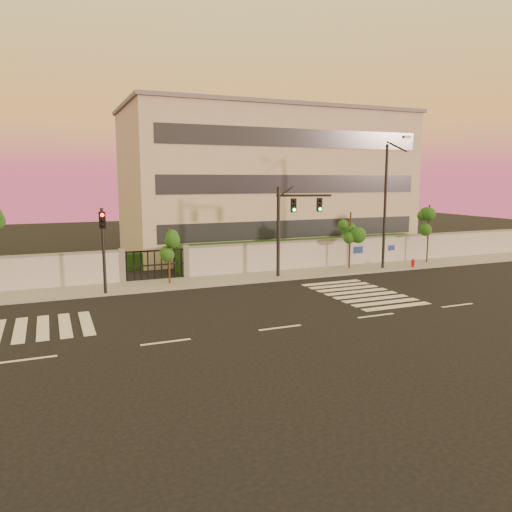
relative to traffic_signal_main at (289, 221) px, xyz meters
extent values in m
plane|color=black|center=(-5.29, -9.88, -3.73)|extent=(120.00, 120.00, 0.00)
cube|color=gray|center=(-5.29, 0.62, -3.65)|extent=(60.00, 3.00, 0.15)
cube|color=#AAACB1|center=(9.21, 2.12, -2.73)|extent=(31.00, 0.30, 2.00)
cube|color=slate|center=(9.21, 2.12, -1.67)|extent=(31.00, 0.36, 0.12)
cube|color=slate|center=(-10.29, 2.12, -2.63)|extent=(0.35, 0.35, 2.20)
cube|color=slate|center=(-6.29, 2.12, -2.63)|extent=(0.35, 0.35, 2.20)
cube|color=#153510|center=(3.71, 4.62, -2.83)|extent=(20.00, 2.00, 1.80)
cube|color=#153510|center=(-8.29, 7.12, -3.13)|extent=(6.00, 1.50, 1.20)
cube|color=#BCB39F|center=(3.71, 12.12, 2.27)|extent=(24.00, 12.00, 12.00)
cube|color=#262D38|center=(3.71, 6.10, -1.23)|extent=(22.00, 0.08, 1.40)
cube|color=#262D38|center=(3.71, 6.10, 2.27)|extent=(22.00, 0.08, 1.40)
cube|color=#262D38|center=(3.71, 6.10, 5.77)|extent=(22.00, 0.08, 1.40)
cube|color=slate|center=(3.71, 12.12, 8.37)|extent=(24.40, 12.40, 0.30)
cube|color=silver|center=(-15.69, -5.88, -3.72)|extent=(0.50, 4.00, 0.02)
cube|color=silver|center=(-14.79, -5.88, -3.72)|extent=(0.50, 4.00, 0.02)
cube|color=silver|center=(-13.89, -5.88, -3.72)|extent=(0.50, 4.00, 0.02)
cube|color=silver|center=(-12.99, -5.88, -3.72)|extent=(0.50, 4.00, 0.02)
cube|color=silver|center=(1.71, -8.88, -3.72)|extent=(4.00, 0.50, 0.02)
cube|color=silver|center=(1.71, -7.98, -3.72)|extent=(4.00, 0.50, 0.02)
cube|color=silver|center=(1.71, -7.08, -3.72)|extent=(4.00, 0.50, 0.02)
cube|color=silver|center=(1.71, -6.18, -3.72)|extent=(4.00, 0.50, 0.02)
cube|color=silver|center=(1.71, -5.28, -3.72)|extent=(4.00, 0.50, 0.02)
cube|color=silver|center=(1.71, -4.38, -3.72)|extent=(4.00, 0.50, 0.02)
cube|color=silver|center=(1.71, -3.48, -3.72)|extent=(4.00, 0.50, 0.02)
cube|color=silver|center=(1.71, -2.58, -3.72)|extent=(4.00, 0.50, 0.02)
cube|color=silver|center=(-15.29, -9.88, -3.72)|extent=(2.00, 0.15, 0.01)
cube|color=silver|center=(-10.29, -9.88, -3.72)|extent=(2.00, 0.15, 0.01)
cube|color=silver|center=(-5.29, -9.88, -3.72)|extent=(2.00, 0.15, 0.01)
cube|color=silver|center=(-0.29, -9.88, -3.72)|extent=(2.00, 0.15, 0.01)
cube|color=silver|center=(4.71, -9.88, -3.72)|extent=(2.00, 0.15, 0.01)
cylinder|color=#382314|center=(-7.75, 0.51, -1.99)|extent=(0.11, 0.11, 3.49)
sphere|color=#204D16|center=(-7.75, 0.51, -0.94)|extent=(1.02, 1.02, 1.02)
sphere|color=#204D16|center=(-7.42, 0.69, -1.46)|extent=(0.78, 0.78, 0.78)
sphere|color=#204D16|center=(-8.03, 0.37, -1.29)|extent=(0.74, 0.74, 0.74)
cylinder|color=#382314|center=(5.10, 0.65, -1.68)|extent=(0.12, 0.12, 4.10)
sphere|color=#204D16|center=(5.10, 0.65, -0.45)|extent=(1.10, 1.10, 1.10)
sphere|color=#204D16|center=(5.45, 0.85, -1.06)|extent=(0.84, 0.84, 0.84)
sphere|color=#204D16|center=(4.80, 0.50, -0.86)|extent=(0.80, 0.80, 0.80)
cylinder|color=#382314|center=(12.06, 0.70, -1.49)|extent=(0.11, 0.11, 4.47)
sphere|color=#204D16|center=(12.06, 0.70, -0.15)|extent=(1.04, 1.04, 1.04)
sphere|color=#204D16|center=(12.39, 0.89, -0.82)|extent=(0.79, 0.79, 0.79)
sphere|color=#204D16|center=(11.78, 0.56, -0.60)|extent=(0.75, 0.75, 0.75)
cylinder|color=black|center=(-0.74, 0.01, -0.78)|extent=(0.23, 0.23, 5.90)
cylinder|color=black|center=(1.06, 0.01, 1.60)|extent=(3.50, 1.20, 0.15)
cube|color=black|center=(0.30, -0.04, 0.98)|extent=(0.33, 0.17, 0.86)
sphere|color=#0CF259|center=(0.30, -0.15, 0.71)|extent=(0.19, 0.19, 0.19)
cube|color=black|center=(2.21, -0.04, 0.98)|extent=(0.33, 0.17, 0.86)
sphere|color=#0CF259|center=(2.21, -0.15, 0.71)|extent=(0.19, 0.19, 0.19)
cylinder|color=black|center=(-11.62, -0.73, -1.31)|extent=(0.17, 0.17, 4.84)
cube|color=black|center=(-11.62, -0.78, 0.46)|extent=(0.38, 0.19, 0.97)
sphere|color=red|center=(-11.62, -0.89, 0.77)|extent=(0.22, 0.22, 0.22)
cylinder|color=black|center=(7.44, -0.05, 0.64)|extent=(0.20, 0.20, 8.74)
cylinder|color=black|center=(7.44, -1.03, 4.80)|extent=(0.11, 2.09, 0.85)
cube|color=#3F3F44|center=(7.44, -2.01, 5.34)|extent=(0.55, 0.27, 0.16)
cylinder|color=red|center=(9.64, -0.62, -3.48)|extent=(0.22, 0.22, 0.49)
cylinder|color=red|center=(9.64, -0.62, -3.19)|extent=(0.28, 0.28, 0.10)
sphere|color=red|center=(9.64, -0.62, -3.08)|extent=(0.18, 0.18, 0.18)
cylinder|color=red|center=(9.64, -0.62, -3.39)|extent=(0.28, 0.13, 0.10)
camera|label=1|loc=(-14.32, -28.74, 2.66)|focal=35.00mm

